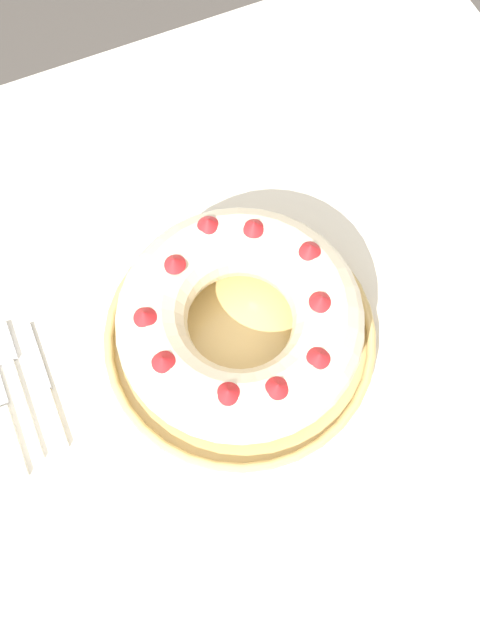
% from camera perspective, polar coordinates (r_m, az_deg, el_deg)
% --- Properties ---
extents(ground_plane, '(8.00, 8.00, 0.00)m').
position_cam_1_polar(ground_plane, '(1.54, 0.80, -11.48)').
color(ground_plane, '#4C4742').
extents(dining_table, '(1.14, 1.08, 0.75)m').
position_cam_1_polar(dining_table, '(0.90, 1.35, -4.15)').
color(dining_table, silver).
rests_on(dining_table, ground_plane).
extents(serving_dish, '(0.35, 0.35, 0.03)m').
position_cam_1_polar(serving_dish, '(0.80, 0.00, -1.49)').
color(serving_dish, tan).
rests_on(serving_dish, dining_table).
extents(bundt_cake, '(0.30, 0.30, 0.10)m').
position_cam_1_polar(bundt_cake, '(0.74, -0.00, 0.02)').
color(bundt_cake, beige).
rests_on(bundt_cake, serving_dish).
extents(fork, '(0.02, 0.19, 0.01)m').
position_cam_1_polar(fork, '(0.84, -19.90, -5.16)').
color(fork, white).
rests_on(fork, dining_table).
extents(serving_knife, '(0.02, 0.20, 0.01)m').
position_cam_1_polar(serving_knife, '(0.83, -20.94, -7.52)').
color(serving_knife, white).
rests_on(serving_knife, dining_table).
extents(cake_knife, '(0.02, 0.17, 0.01)m').
position_cam_1_polar(cake_knife, '(0.82, -17.40, -6.44)').
color(cake_knife, white).
rests_on(cake_knife, dining_table).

